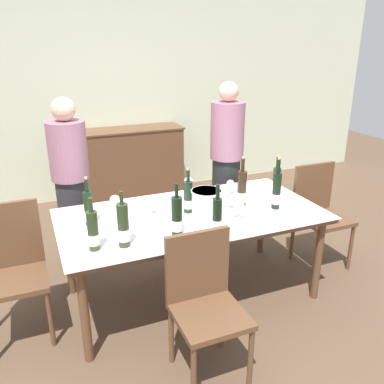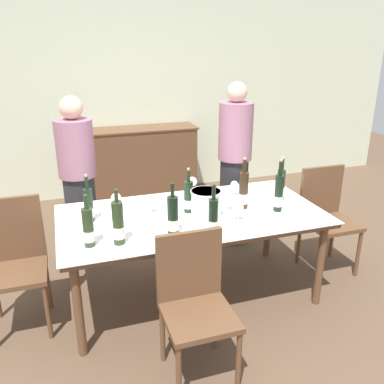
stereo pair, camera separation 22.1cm
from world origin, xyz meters
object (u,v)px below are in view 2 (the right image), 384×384
wine_bottle_1 (118,224)px  wine_glass_4 (234,186)px  wine_bottle_5 (89,206)px  person_host (79,184)px  dining_table (192,221)px  wine_bottle_3 (279,193)px  sideboard_cabinet (141,163)px  wine_glass_0 (151,201)px  ice_bucket (206,203)px  wine_bottle_4 (213,218)px  wine_glass_2 (238,208)px  chair_left_end (15,256)px  wine_bottle_7 (173,217)px  wine_glass_1 (230,199)px  person_guest_left (234,166)px  wine_bottle_2 (281,185)px  wine_bottle_0 (243,191)px  wine_bottle_8 (88,228)px  chair_right_end (326,212)px  chair_near_front (194,297)px  wine_bottle_6 (189,198)px  wine_glass_3 (116,199)px  wine_glass_5 (192,182)px

wine_bottle_1 → wine_glass_4: bearing=28.0°
wine_bottle_5 → person_host: (-0.03, 0.77, -0.08)m
dining_table → wine_bottle_3: (0.66, -0.15, 0.20)m
sideboard_cabinet → wine_glass_0: (-0.37, -2.29, 0.37)m
ice_bucket → wine_bottle_4: wine_bottle_4 is taller
wine_bottle_3 → wine_glass_2: (-0.38, -0.08, -0.04)m
sideboard_cabinet → chair_left_end: chair_left_end is taller
wine_bottle_7 → chair_left_end: wine_bottle_7 is taller
wine_bottle_7 → wine_glass_1: 0.61m
wine_bottle_3 → wine_bottle_7: wine_bottle_3 is taller
wine_bottle_3 → wine_bottle_5: size_ratio=1.15×
person_guest_left → dining_table: bearing=-131.2°
wine_bottle_4 → wine_bottle_2: bearing=30.0°
dining_table → wine_glass_1: wine_glass_1 is taller
sideboard_cabinet → wine_bottle_5: (-0.84, -2.29, 0.39)m
wine_bottle_0 → person_host: size_ratio=0.27×
wine_bottle_1 → wine_bottle_3: bearing=7.2°
wine_bottle_8 → wine_glass_1: size_ratio=2.53×
wine_bottle_2 → wine_bottle_3: 0.25m
chair_right_end → chair_near_front: 1.75m
wine_bottle_5 → wine_glass_1: bearing=-7.3°
wine_bottle_0 → wine_bottle_4: size_ratio=1.14×
wine_bottle_6 → chair_right_end: bearing=1.8°
wine_bottle_4 → wine_glass_3: (-0.57, 0.61, -0.01)m
chair_left_end → person_host: bearing=56.8°
wine_glass_3 → wine_glass_4: size_ratio=1.18×
person_host → ice_bucket: bearing=-48.1°
wine_bottle_2 → wine_glass_4: bearing=147.9°
wine_bottle_3 → wine_bottle_6: bearing=163.6°
wine_bottle_5 → wine_glass_4: (1.23, 0.15, -0.03)m
ice_bucket → wine_glass_4: (0.39, 0.35, -0.02)m
wine_bottle_0 → wine_bottle_2: wine_bottle_0 is taller
chair_near_front → person_guest_left: person_guest_left is taller
wine_bottle_3 → wine_glass_5: bearing=132.7°
wine_bottle_1 → wine_glass_3: bearing=83.3°
wine_bottle_0 → person_host: bearing=143.7°
person_guest_left → wine_bottle_4: bearing=-119.8°
wine_bottle_5 → chair_near_front: 1.06m
wine_glass_4 → chair_left_end: (-1.77, -0.17, -0.28)m
wine_bottle_5 → person_host: person_host is taller
wine_bottle_0 → chair_near_front: bearing=-131.8°
wine_bottle_8 → chair_left_end: wine_bottle_8 is taller
chair_near_front → person_guest_left: bearing=58.8°
wine_bottle_7 → chair_left_end: bearing=159.9°
wine_glass_5 → chair_near_front: (-0.37, -1.15, -0.33)m
wine_bottle_3 → wine_bottle_5: bearing=169.7°
wine_glass_2 → wine_glass_3: (-0.83, 0.45, 0.01)m
wine_bottle_6 → chair_left_end: (-1.29, 0.04, -0.31)m
sideboard_cabinet → wine_bottle_4: bearing=-91.1°
sideboard_cabinet → wine_glass_5: 2.03m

